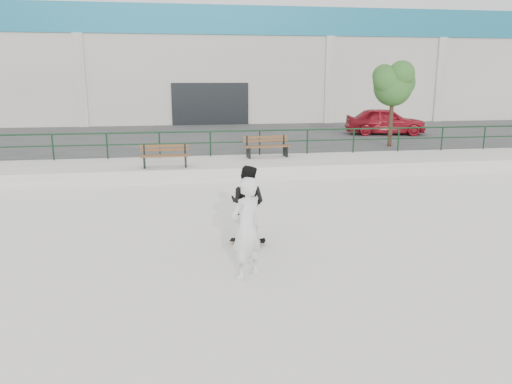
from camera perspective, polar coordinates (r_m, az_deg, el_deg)
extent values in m
plane|color=white|center=(10.09, 5.29, -8.24)|extent=(120.00, 120.00, 0.00)
cube|color=#B9B7A9|center=(19.05, -1.89, 2.83)|extent=(30.00, 3.00, 0.50)
cube|color=#333333|center=(27.40, -4.24, 5.98)|extent=(60.00, 14.00, 0.50)
cylinder|color=#12331B|center=(20.14, -2.41, 6.99)|extent=(28.00, 0.06, 0.06)
cylinder|color=#12331B|center=(20.20, -2.39, 5.72)|extent=(28.00, 0.05, 0.05)
cylinder|color=#12331B|center=(20.57, -22.20, 4.75)|extent=(0.06, 0.06, 1.00)
cylinder|color=#12331B|center=(20.22, -16.65, 5.04)|extent=(0.06, 0.06, 1.00)
cylinder|color=#12331B|center=(20.06, -10.96, 5.29)|extent=(0.06, 0.06, 1.00)
cylinder|color=#12331B|center=(20.11, -5.24, 5.50)|extent=(0.06, 0.06, 1.00)
cylinder|color=#12331B|center=(20.35, 0.42, 5.64)|extent=(0.06, 0.06, 1.00)
cylinder|color=#12331B|center=(20.78, 5.89, 5.73)|extent=(0.06, 0.06, 1.00)
cylinder|color=#12331B|center=(21.39, 11.09, 5.77)|extent=(0.06, 0.06, 1.00)
cylinder|color=#12331B|center=(22.16, 15.97, 5.76)|extent=(0.06, 0.06, 1.00)
cylinder|color=#12331B|center=(23.09, 20.49, 5.71)|extent=(0.06, 0.06, 1.00)
cylinder|color=#12331B|center=(24.14, 24.63, 5.64)|extent=(0.06, 0.06, 1.00)
cube|color=silver|center=(41.15, -6.17, 13.58)|extent=(44.00, 16.00, 8.00)
cube|color=#1A6A85|center=(41.29, -6.28, 17.89)|extent=(44.20, 16.20, 1.80)
cube|color=black|center=(33.18, -5.23, 9.56)|extent=(5.00, 0.15, 3.20)
cube|color=silver|center=(33.45, -19.36, 11.49)|extent=(0.60, 0.25, 6.20)
cube|color=silver|center=(34.59, 8.36, 12.12)|extent=(0.60, 0.25, 6.20)
cube|color=silver|center=(37.78, 20.25, 11.54)|extent=(0.60, 0.25, 6.20)
cube|color=brown|center=(17.74, -10.37, 4.01)|extent=(1.72, 0.14, 0.04)
cube|color=brown|center=(17.91, -10.37, 4.10)|extent=(1.72, 0.14, 0.04)
cube|color=brown|center=(18.08, -10.37, 4.18)|extent=(1.72, 0.14, 0.04)
cube|color=brown|center=(18.13, -10.40, 4.79)|extent=(1.72, 0.06, 0.10)
cube|color=brown|center=(18.11, -10.41, 5.20)|extent=(1.72, 0.06, 0.10)
cube|color=black|center=(17.96, -12.63, 3.34)|extent=(0.06, 0.48, 0.40)
cube|color=black|center=(18.15, -12.67, 4.69)|extent=(0.06, 0.05, 0.40)
cube|color=black|center=(17.95, -8.05, 3.52)|extent=(0.06, 0.48, 0.40)
cube|color=black|center=(18.14, -8.12, 4.87)|extent=(0.06, 0.05, 0.40)
cube|color=brown|center=(19.63, 1.43, 5.17)|extent=(1.83, 0.28, 0.04)
cube|color=brown|center=(19.81, 1.28, 5.25)|extent=(1.83, 0.28, 0.04)
cube|color=brown|center=(19.98, 1.14, 5.32)|extent=(1.83, 0.28, 0.04)
cube|color=brown|center=(20.03, 1.08, 5.89)|extent=(1.83, 0.20, 0.10)
cube|color=brown|center=(20.02, 1.09, 6.30)|extent=(1.83, 0.20, 0.10)
cube|color=black|center=(19.65, -0.87, 4.53)|extent=(0.10, 0.51, 0.43)
cube|color=black|center=(19.85, -1.05, 5.83)|extent=(0.07, 0.06, 0.43)
cube|color=black|center=(20.05, 3.39, 4.68)|extent=(0.10, 0.51, 0.43)
cube|color=black|center=(20.25, 3.18, 5.95)|extent=(0.07, 0.06, 0.43)
cylinder|color=#3D2C1E|center=(23.66, 15.15, 7.82)|extent=(0.19, 0.19, 2.29)
sphere|color=#2E5720|center=(23.58, 15.38, 11.51)|extent=(1.72, 1.72, 1.72)
sphere|color=#2E5720|center=(24.04, 16.17, 11.94)|extent=(1.34, 1.34, 1.34)
sphere|color=#2E5720|center=(23.25, 14.74, 12.24)|extent=(1.24, 1.24, 1.24)
sphere|color=#2E5720|center=(23.31, 16.30, 12.85)|extent=(1.14, 1.14, 1.14)
sphere|color=#2E5720|center=(23.81, 14.42, 12.73)|extent=(1.05, 1.05, 1.05)
imported|color=maroon|center=(28.48, 14.55, 7.86)|extent=(4.57, 2.64, 1.46)
cube|color=black|center=(11.18, -0.96, -5.54)|extent=(0.80, 0.44, 0.02)
cube|color=brown|center=(11.19, -0.96, -5.62)|extent=(0.80, 0.44, 0.01)
cube|color=gray|center=(11.25, -2.26, -5.67)|extent=(0.11, 0.17, 0.03)
cube|color=gray|center=(11.15, 0.36, -5.82)|extent=(0.11, 0.17, 0.03)
cylinder|color=beige|center=(11.16, -2.37, -5.90)|extent=(0.06, 0.04, 0.06)
cylinder|color=beige|center=(11.34, -2.16, -5.59)|extent=(0.06, 0.04, 0.06)
cylinder|color=beige|center=(11.07, 0.28, -6.06)|extent=(0.06, 0.04, 0.06)
cylinder|color=beige|center=(11.25, 0.44, -5.74)|extent=(0.06, 0.04, 0.06)
imported|color=black|center=(10.94, -0.97, -1.30)|extent=(1.04, 0.99, 1.69)
imported|color=silver|center=(9.13, -1.09, -4.16)|extent=(0.83, 0.77, 1.91)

